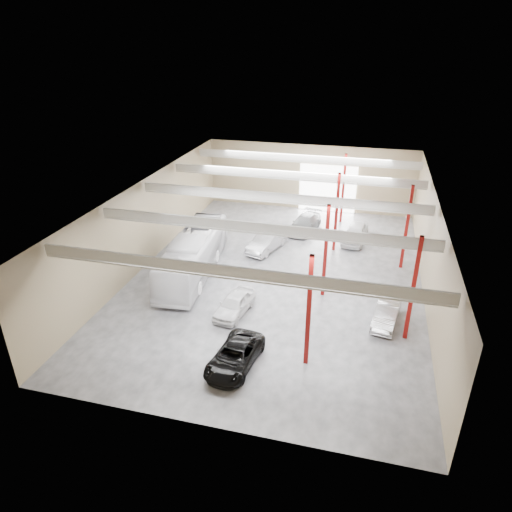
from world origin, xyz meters
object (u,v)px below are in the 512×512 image
at_px(car_row_b, 267,241).
at_px(car_row_c, 305,223).
at_px(car_row_a, 235,304).
at_px(car_right_far, 355,233).
at_px(coach_bus, 193,255).
at_px(black_sedan, 235,356).
at_px(car_right_near, 386,315).

relative_size(car_row_b, car_row_c, 0.95).
relative_size(car_row_a, car_row_c, 0.82).
relative_size(car_row_a, car_right_far, 0.89).
xyz_separation_m(coach_bus, car_right_far, (12.07, 9.54, -0.85)).
xyz_separation_m(black_sedan, car_row_c, (0.72, 21.00, 0.08)).
bearing_deg(coach_bus, black_sedan, -62.54).
bearing_deg(black_sedan, car_row_b, 103.40).
xyz_separation_m(car_row_c, car_right_near, (7.71, -14.37, -0.09)).
bearing_deg(black_sedan, coach_bus, 129.42).
bearing_deg(black_sedan, car_row_c, 94.82).
distance_m(car_row_a, car_right_far, 16.03).
bearing_deg(car_row_a, car_right_near, 16.52).
bearing_deg(car_row_a, car_row_c, 90.47).
distance_m(car_row_b, car_row_c, 5.79).
bearing_deg(car_row_b, car_row_a, -72.16).
xyz_separation_m(black_sedan, car_right_near, (8.43, 6.63, -0.01)).
relative_size(black_sedan, car_right_near, 1.20).
relative_size(coach_bus, car_right_near, 2.95).
height_order(black_sedan, car_right_near, black_sedan).
bearing_deg(car_row_b, coach_bus, -111.98).
bearing_deg(car_row_b, car_right_far, 43.70).
xyz_separation_m(car_row_b, car_right_near, (10.26, -9.17, -0.15)).
height_order(coach_bus, car_row_c, coach_bus).
xyz_separation_m(coach_bus, car_row_c, (7.16, 10.95, -0.91)).
bearing_deg(black_sedan, car_right_far, 80.77).
relative_size(black_sedan, car_row_a, 1.14).
bearing_deg(coach_bus, car_row_c, 51.64).
bearing_deg(car_row_b, car_row_c, 80.60).
height_order(black_sedan, car_row_a, car_row_a).
distance_m(car_row_c, car_right_near, 16.31).
distance_m(car_row_b, car_right_near, 13.76).
height_order(car_right_near, car_right_far, car_right_far).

